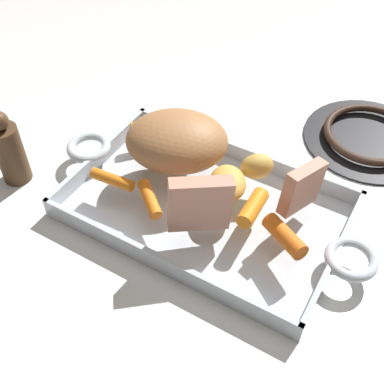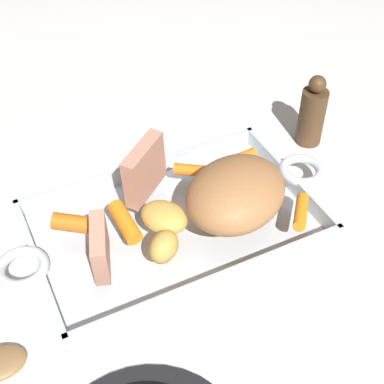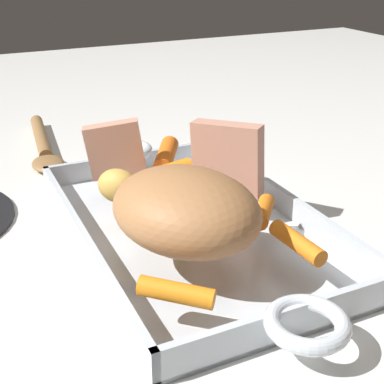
% 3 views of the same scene
% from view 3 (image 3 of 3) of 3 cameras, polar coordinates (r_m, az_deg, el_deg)
% --- Properties ---
extents(ground_plane, '(2.28, 2.28, 0.00)m').
position_cam_3_polar(ground_plane, '(0.58, -0.02, -4.63)').
color(ground_plane, silver).
extents(roasting_dish, '(0.47, 0.24, 0.04)m').
position_cam_3_polar(roasting_dish, '(0.58, -0.03, -3.82)').
color(roasting_dish, silver).
rests_on(roasting_dish, ground_plane).
extents(pork_roast, '(0.18, 0.17, 0.07)m').
position_cam_3_polar(pork_roast, '(0.48, -0.66, -1.89)').
color(pork_roast, '#A56F42').
rests_on(pork_roast, roasting_dish).
extents(roast_slice_thin, '(0.08, 0.07, 0.08)m').
position_cam_3_polar(roast_slice_thin, '(0.59, 3.73, 3.57)').
color(roast_slice_thin, tan).
rests_on(roast_slice_thin, roasting_dish).
extents(roast_slice_outer, '(0.04, 0.07, 0.07)m').
position_cam_3_polar(roast_slice_outer, '(0.64, -8.08, 4.44)').
color(roast_slice_outer, tan).
rests_on(roast_slice_outer, roasting_dish).
extents(baby_carrot_center_right, '(0.05, 0.06, 0.02)m').
position_cam_3_polar(baby_carrot_center_right, '(0.42, -1.68, -10.48)').
color(baby_carrot_center_right, orange).
rests_on(baby_carrot_center_right, roasting_dish).
extents(baby_carrot_southwest, '(0.07, 0.05, 0.03)m').
position_cam_3_polar(baby_carrot_southwest, '(0.67, -2.72, 3.89)').
color(baby_carrot_southwest, orange).
rests_on(baby_carrot_southwest, roasting_dish).
extents(baby_carrot_long, '(0.06, 0.02, 0.02)m').
position_cam_3_polar(baby_carrot_long, '(0.50, 10.99, -5.21)').
color(baby_carrot_long, orange).
rests_on(baby_carrot_long, roasting_dish).
extents(baby_carrot_short, '(0.06, 0.05, 0.02)m').
position_cam_3_polar(baby_carrot_short, '(0.54, 7.49, -2.03)').
color(baby_carrot_short, orange).
rests_on(baby_carrot_short, roasting_dish).
extents(baby_carrot_center_left, '(0.03, 0.06, 0.03)m').
position_cam_3_polar(baby_carrot_center_left, '(0.62, -2.79, 1.93)').
color(baby_carrot_center_left, orange).
rests_on(baby_carrot_center_left, roasting_dish).
extents(potato_whole, '(0.06, 0.06, 0.04)m').
position_cam_3_polar(potato_whole, '(0.58, -7.74, 0.65)').
color(potato_whole, gold).
rests_on(potato_whole, roasting_dish).
extents(potato_golden_small, '(0.07, 0.08, 0.03)m').
position_cam_3_polar(potato_golden_small, '(0.57, -2.63, 0.46)').
color(potato_golden_small, gold).
rests_on(potato_golden_small, roasting_dish).
extents(serving_spoon, '(0.23, 0.06, 0.02)m').
position_cam_3_polar(serving_spoon, '(0.84, -15.34, 4.68)').
color(serving_spoon, olive).
rests_on(serving_spoon, ground_plane).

